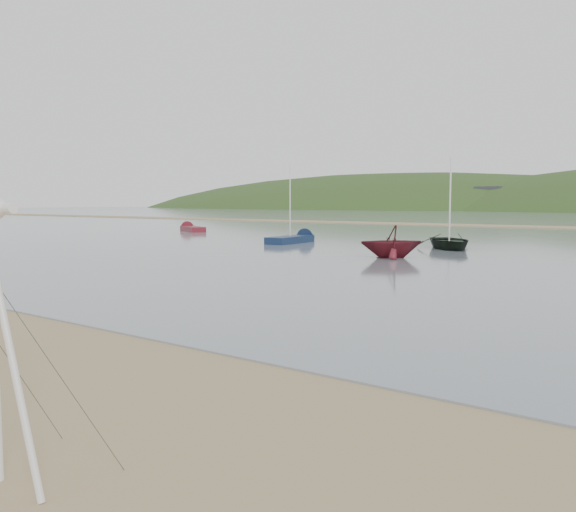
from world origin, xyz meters
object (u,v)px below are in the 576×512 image
Objects in this scene: sailboat_blue_near at (300,238)px; dinghy_red_far at (189,228)px; boat_dark at (450,212)px; boat_red at (391,227)px.

dinghy_red_far is at bearing 160.03° from sailboat_blue_near.
boat_dark is 11.76m from sailboat_blue_near.
dinghy_red_far is at bearing -160.48° from boat_red.
boat_dark is 0.76× the size of sailboat_blue_near.
sailboat_blue_near reaches higher than dinghy_red_far.
boat_dark is at bearing 134.21° from boat_red.
sailboat_blue_near is at bearing -168.38° from boat_red.
sailboat_blue_near is (-11.49, 7.49, -1.40)m from boat_red.
boat_red is 0.53× the size of sailboat_blue_near.
boat_dark is at bearing -12.40° from dinghy_red_far.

